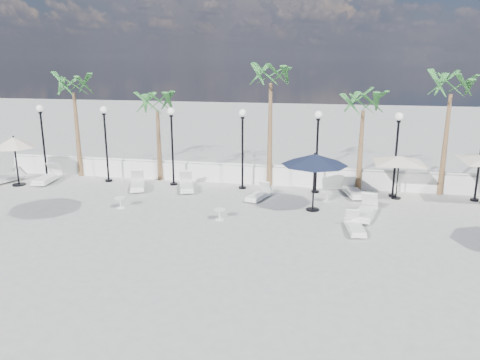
% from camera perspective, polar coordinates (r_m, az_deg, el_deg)
% --- Properties ---
extents(ground, '(100.00, 100.00, 0.00)m').
position_cam_1_polar(ground, '(16.71, -3.92, -6.99)').
color(ground, gray).
rests_on(ground, ground).
extents(balustrade, '(26.00, 0.30, 1.01)m').
position_cam_1_polar(balustrade, '(23.55, 0.76, 0.71)').
color(balustrade, silver).
rests_on(balustrade, ground).
extents(lamppost_0, '(0.36, 0.36, 3.84)m').
position_cam_1_polar(lamppost_0, '(26.23, -22.96, 5.50)').
color(lamppost_0, black).
rests_on(lamppost_0, ground).
extents(lamppost_1, '(0.36, 0.36, 3.84)m').
position_cam_1_polar(lamppost_1, '(24.45, -16.10, 5.50)').
color(lamppost_1, black).
rests_on(lamppost_1, ground).
extents(lamppost_2, '(0.36, 0.36, 3.84)m').
position_cam_1_polar(lamppost_2, '(23.08, -8.30, 5.40)').
color(lamppost_2, black).
rests_on(lamppost_2, ground).
extents(lamppost_3, '(0.36, 0.36, 3.84)m').
position_cam_1_polar(lamppost_3, '(22.17, 0.31, 5.17)').
color(lamppost_3, black).
rests_on(lamppost_3, ground).
extents(lamppost_4, '(0.36, 0.36, 3.84)m').
position_cam_1_polar(lamppost_4, '(21.80, 9.41, 4.81)').
color(lamppost_4, black).
rests_on(lamppost_4, ground).
extents(lamppost_5, '(0.36, 0.36, 3.84)m').
position_cam_1_polar(lamppost_5, '(21.98, 18.59, 4.32)').
color(lamppost_5, black).
rests_on(lamppost_5, ground).
extents(palm_0, '(2.60, 2.60, 5.50)m').
position_cam_1_polar(palm_0, '(25.89, -19.63, 10.27)').
color(palm_0, brown).
rests_on(palm_0, ground).
extents(palm_1, '(2.60, 2.60, 4.70)m').
position_cam_1_polar(palm_1, '(24.00, -10.06, 8.73)').
color(palm_1, brown).
rests_on(palm_1, ground).
extents(palm_2, '(2.60, 2.60, 6.10)m').
position_cam_1_polar(palm_2, '(22.49, 3.78, 12.01)').
color(palm_2, brown).
rests_on(palm_2, ground).
extents(palm_3, '(2.60, 2.60, 4.90)m').
position_cam_1_polar(palm_3, '(22.43, 14.81, 8.56)').
color(palm_3, brown).
rests_on(palm_3, ground).
extents(palm_4, '(2.60, 2.60, 5.70)m').
position_cam_1_polar(palm_4, '(22.90, 24.34, 9.83)').
color(palm_4, brown).
rests_on(palm_4, ground).
extents(lounger_0, '(1.22, 1.93, 0.69)m').
position_cam_1_polar(lounger_0, '(26.56, -26.47, 0.23)').
color(lounger_0, white).
rests_on(lounger_0, ground).
extents(lounger_1, '(1.21, 2.03, 0.73)m').
position_cam_1_polar(lounger_1, '(22.53, -6.57, -0.63)').
color(lounger_1, white).
rests_on(lounger_1, ground).
extents(lounger_2, '(0.92, 2.18, 0.79)m').
position_cam_1_polar(lounger_2, '(25.66, -22.43, 0.29)').
color(lounger_2, white).
rests_on(lounger_2, ground).
extents(lounger_3, '(1.32, 2.07, 0.74)m').
position_cam_1_polar(lounger_3, '(23.09, -12.41, -0.49)').
color(lounger_3, white).
rests_on(lounger_3, ground).
extents(lounger_4, '(1.04, 1.79, 0.64)m').
position_cam_1_polar(lounger_4, '(20.96, 2.31, -1.80)').
color(lounger_4, white).
rests_on(lounger_4, ground).
extents(lounger_5, '(1.09, 2.01, 0.72)m').
position_cam_1_polar(lounger_5, '(22.04, 13.63, -1.31)').
color(lounger_5, white).
rests_on(lounger_5, ground).
extents(lounger_6, '(1.13, 2.17, 0.78)m').
position_cam_1_polar(lounger_6, '(19.19, 15.07, -3.74)').
color(lounger_6, white).
rests_on(lounger_6, ground).
extents(lounger_7, '(0.77, 1.73, 0.63)m').
position_cam_1_polar(lounger_7, '(17.60, 13.84, -5.53)').
color(lounger_7, white).
rests_on(lounger_7, ground).
extents(side_table_0, '(0.47, 0.47, 0.46)m').
position_cam_1_polar(side_table_0, '(20.38, -14.38, -2.57)').
color(side_table_0, white).
rests_on(side_table_0, ground).
extents(side_table_1, '(0.45, 0.45, 0.44)m').
position_cam_1_polar(side_table_1, '(18.34, -2.50, -4.08)').
color(side_table_1, white).
rests_on(side_table_1, ground).
extents(side_table_2, '(0.45, 0.45, 0.44)m').
position_cam_1_polar(side_table_2, '(20.98, 10.58, -1.89)').
color(side_table_2, white).
rests_on(side_table_2, ground).
extents(parasol_navy_mid, '(2.73, 2.73, 2.45)m').
position_cam_1_polar(parasol_navy_mid, '(19.20, 9.09, 2.45)').
color(parasol_navy_mid, black).
rests_on(parasol_navy_mid, ground).
extents(parasol_cream_sq_b, '(4.18, 4.18, 2.10)m').
position_cam_1_polar(parasol_cream_sq_b, '(21.81, 18.86, 2.73)').
color(parasol_cream_sq_b, black).
rests_on(parasol_cream_sq_b, ground).
extents(parasol_cream_small, '(2.03, 2.03, 2.49)m').
position_cam_1_polar(parasol_cream_small, '(25.34, -25.85, 4.07)').
color(parasol_cream_small, black).
rests_on(parasol_cream_small, ground).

